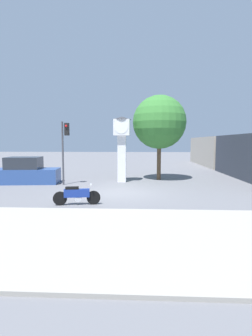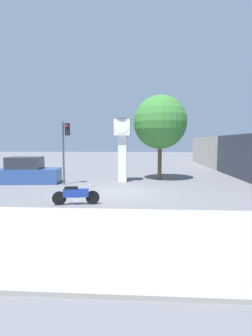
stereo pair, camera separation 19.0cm
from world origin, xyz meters
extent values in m
plane|color=slate|center=(0.00, 0.00, 0.00)|extent=(120.00, 120.00, 0.00)
cube|color=#9E998E|center=(0.00, -6.91, 0.05)|extent=(36.00, 6.00, 0.10)
cylinder|color=black|center=(-0.99, -2.78, 0.31)|extent=(0.63, 0.21, 0.62)
cylinder|color=black|center=(-2.45, -3.04, 0.31)|extent=(0.63, 0.21, 0.62)
cube|color=navy|center=(-1.72, -2.91, 0.53)|extent=(1.15, 0.42, 0.37)
cube|color=black|center=(-1.92, -2.94, 0.77)|extent=(0.61, 0.33, 0.10)
cylinder|color=silver|center=(-1.67, -2.90, 0.28)|extent=(0.32, 0.25, 0.29)
cube|color=silver|center=(-1.10, -2.80, 0.90)|extent=(0.14, 0.46, 0.04)
cube|color=white|center=(-0.16, 4.04, 1.63)|extent=(0.58, 0.58, 3.26)
cube|color=white|center=(-0.16, 4.04, 3.81)|extent=(1.10, 1.10, 1.10)
cylinder|color=white|center=(-0.16, 3.48, 3.81)|extent=(0.88, 0.02, 0.88)
cone|color=#333338|center=(-0.16, 4.04, 4.46)|extent=(1.32, 1.32, 0.20)
cube|color=#ADA393|center=(9.95, 18.41, 1.70)|extent=(2.80, 11.99, 3.40)
cylinder|color=#47474C|center=(-3.93, 2.56, 2.06)|extent=(0.12, 0.12, 4.13)
cube|color=black|center=(-3.63, 2.56, 3.63)|extent=(0.28, 0.24, 0.80)
sphere|color=red|center=(-3.63, 2.41, 3.83)|extent=(0.16, 0.16, 0.16)
cylinder|color=brown|center=(2.52, 5.24, 1.35)|extent=(0.30, 0.30, 2.69)
sphere|color=#387A33|center=(2.52, 5.24, 4.26)|extent=(3.91, 3.91, 3.91)
cube|color=#2D4C8C|center=(-6.56, 3.04, 0.50)|extent=(4.36, 2.22, 1.00)
cube|color=#262B33|center=(-6.76, 3.02, 1.40)|extent=(2.36, 1.87, 0.80)
camera|label=1|loc=(1.05, -14.30, 2.80)|focal=28.00mm
camera|label=2|loc=(1.24, -14.29, 2.80)|focal=28.00mm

